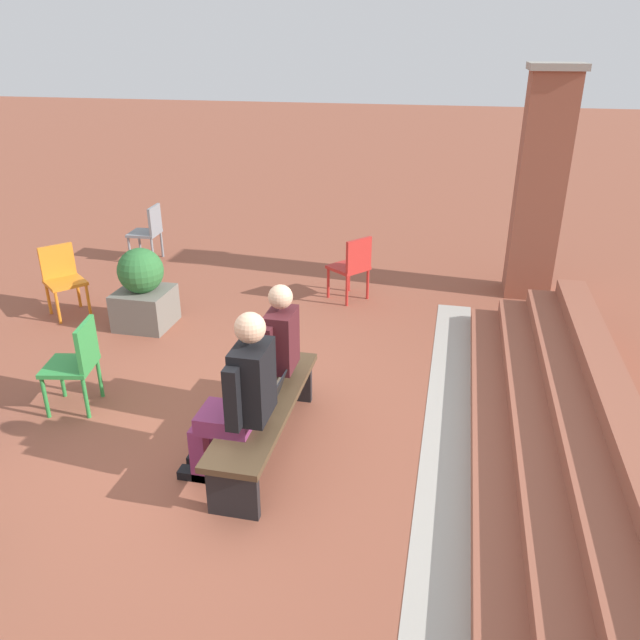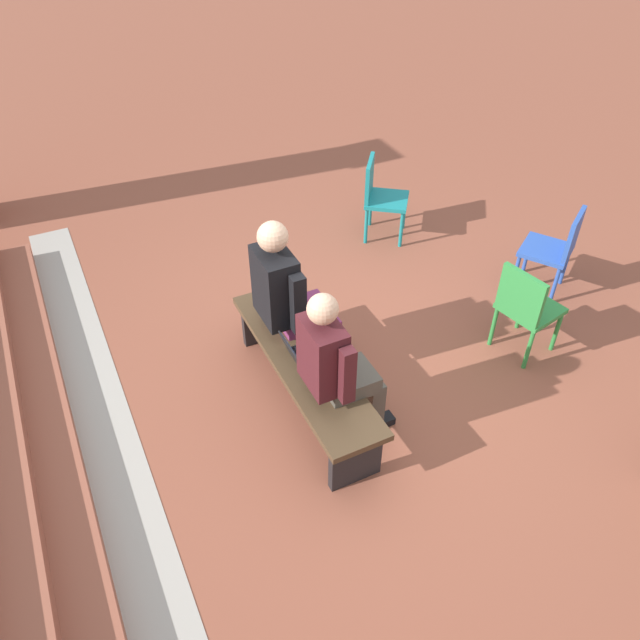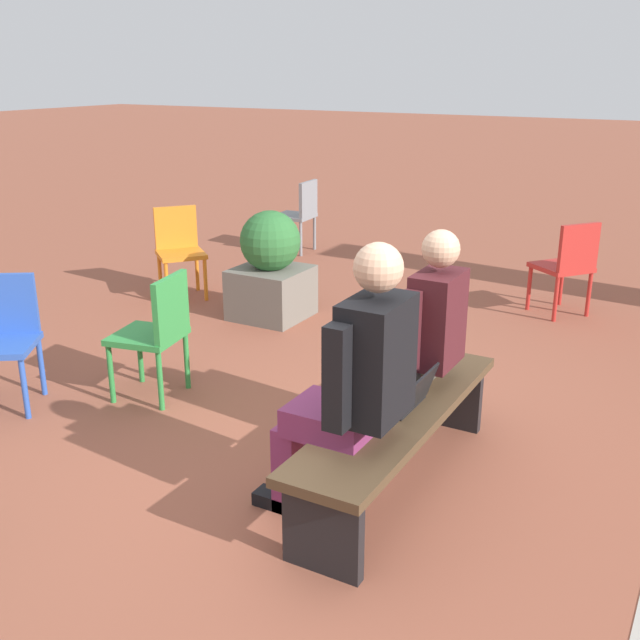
% 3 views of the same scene
% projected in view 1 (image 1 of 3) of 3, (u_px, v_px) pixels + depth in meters
% --- Properties ---
extents(ground_plane, '(60.00, 60.00, 0.00)m').
position_uv_depth(ground_plane, '(219.00, 448.00, 5.14)').
color(ground_plane, brown).
extents(concrete_strip, '(6.80, 0.40, 0.01)m').
position_uv_depth(concrete_strip, '(444.00, 472.00, 4.85)').
color(concrete_strip, '#A8A399').
rests_on(concrete_strip, ground).
extents(brick_steps, '(6.00, 1.20, 0.60)m').
position_uv_depth(brick_steps, '(578.00, 465.00, 4.57)').
color(brick_steps, '#93513D').
rests_on(brick_steps, ground).
extents(brick_pillar_left_of_steps, '(0.64, 0.64, 2.83)m').
position_uv_depth(brick_pillar_left_of_steps, '(540.00, 185.00, 7.72)').
color(brick_pillar_left_of_steps, '#93513D').
rests_on(brick_pillar_left_of_steps, ground).
extents(bench, '(1.80, 0.44, 0.45)m').
position_uv_depth(bench, '(266.00, 412.00, 4.99)').
color(bench, '#4C3823').
rests_on(bench, ground).
extents(person_student, '(0.52, 0.65, 1.30)m').
position_uv_depth(person_student, '(270.00, 352.00, 5.20)').
color(person_student, '#4C473D').
rests_on(person_student, ground).
extents(person_adult, '(0.57, 0.72, 1.39)m').
position_uv_depth(person_adult, '(239.00, 394.00, 4.50)').
color(person_adult, '#7F2D5B').
rests_on(person_adult, ground).
extents(laptop, '(0.32, 0.29, 0.21)m').
position_uv_depth(laptop, '(267.00, 395.00, 4.94)').
color(laptop, black).
rests_on(laptop, bench).
extents(plastic_chair_mid_courtyard, '(0.49, 0.49, 0.84)m').
position_uv_depth(plastic_chair_mid_courtyard, '(77.00, 360.00, 5.52)').
color(plastic_chair_mid_courtyard, '#2D893D').
rests_on(plastic_chair_mid_courtyard, ground).
extents(plastic_chair_by_pillar, '(0.59, 0.59, 0.84)m').
position_uv_depth(plastic_chair_by_pillar, '(352.00, 264.00, 7.87)').
color(plastic_chair_by_pillar, red).
rests_on(plastic_chair_by_pillar, ground).
extents(plastic_chair_far_right, '(0.45, 0.45, 0.84)m').
position_uv_depth(plastic_chair_far_right, '(149.00, 230.00, 9.31)').
color(plastic_chair_far_right, gray).
rests_on(plastic_chair_far_right, ground).
extents(plastic_chair_near_bench_left, '(0.59, 0.59, 0.84)m').
position_uv_depth(plastic_chair_near_bench_left, '(62.00, 276.00, 7.49)').
color(plastic_chair_near_bench_left, orange).
rests_on(plastic_chair_near_bench_left, ground).
extents(planter, '(0.60, 0.60, 0.94)m').
position_uv_depth(planter, '(143.00, 291.00, 7.17)').
color(planter, '#6B665B').
rests_on(planter, ground).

